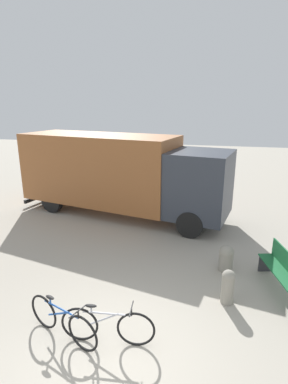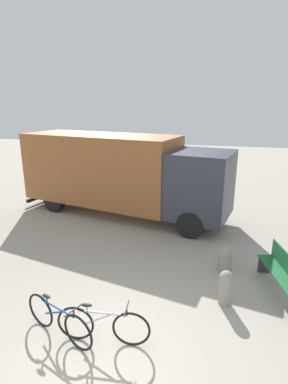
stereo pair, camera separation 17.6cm
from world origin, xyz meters
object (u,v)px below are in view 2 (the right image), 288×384
object	(u,v)px
park_bench	(285,274)
bollard_near_bench	(226,286)
delivery_truck	(120,172)
bicycle_near	(58,320)
bollard_far_bench	(225,258)
bicycle_middle	(103,325)

from	to	relation	value
park_bench	bollard_near_bench	bearing A→B (deg)	104.60
delivery_truck	bicycle_near	bearing A→B (deg)	-69.58
bollard_far_bench	park_bench	bearing A→B (deg)	-27.74
delivery_truck	bollard_far_bench	size ratio (longest dim) A/B	12.00
delivery_truck	park_bench	distance (m)	7.15
delivery_truck	bicycle_near	size ratio (longest dim) A/B	5.14
delivery_truck	bicycle_middle	distance (m)	7.24
park_bench	bicycle_middle	distance (m)	4.39
bicycle_middle	bollard_near_bench	world-z (taller)	bollard_near_bench
delivery_truck	park_bench	size ratio (longest dim) A/B	4.35
delivery_truck	bollard_far_bench	distance (m)	5.72
bollard_near_bench	bicycle_middle	bearing A→B (deg)	-141.57
bicycle_near	bollard_near_bench	size ratio (longest dim) A/B	2.06
park_bench	bicycle_near	bearing A→B (deg)	106.01
delivery_truck	park_bench	xyz separation A→B (m)	(5.58, -4.30, -1.24)
bollard_near_bench	delivery_truck	bearing A→B (deg)	129.96
bicycle_near	bicycle_middle	bearing A→B (deg)	25.21
delivery_truck	bollard_near_bench	size ratio (longest dim) A/B	10.62
park_bench	bollard_near_bench	size ratio (longest dim) A/B	2.44
bicycle_near	bollard_far_bench	xyz separation A→B (m)	(3.14, 3.31, 0.00)
delivery_truck	bicycle_middle	size ratio (longest dim) A/B	4.89
delivery_truck	bicycle_middle	world-z (taller)	delivery_truck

